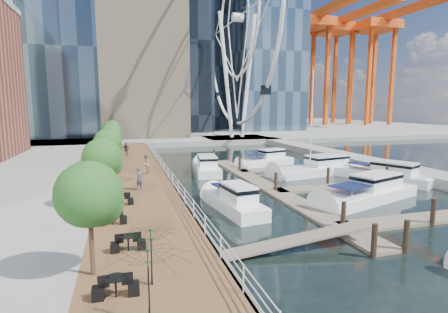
% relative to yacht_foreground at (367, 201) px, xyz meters
% --- Properties ---
extents(ground, '(520.00, 520.00, 0.00)m').
position_rel_yacht_foreground_xyz_m(ground, '(-8.98, -3.28, 0.00)').
color(ground, black).
rests_on(ground, ground).
extents(boardwalk, '(6.00, 60.00, 1.00)m').
position_rel_yacht_foreground_xyz_m(boardwalk, '(-17.98, 11.72, 0.50)').
color(boardwalk, brown).
rests_on(boardwalk, ground).
extents(seawall, '(0.25, 60.00, 1.00)m').
position_rel_yacht_foreground_xyz_m(seawall, '(-14.98, 11.72, 0.50)').
color(seawall, '#595954').
rests_on(seawall, ground).
extents(land_far, '(200.00, 114.00, 1.00)m').
position_rel_yacht_foreground_xyz_m(land_far, '(-8.98, 98.72, 0.50)').
color(land_far, gray).
rests_on(land_far, ground).
extents(breakwater, '(4.00, 60.00, 1.00)m').
position_rel_yacht_foreground_xyz_m(breakwater, '(11.02, 16.72, 0.50)').
color(breakwater, gray).
rests_on(breakwater, ground).
extents(pier, '(14.00, 12.00, 1.00)m').
position_rel_yacht_foreground_xyz_m(pier, '(5.02, 48.72, 0.50)').
color(pier, gray).
rests_on(pier, ground).
extents(railing, '(0.10, 60.00, 1.05)m').
position_rel_yacht_foreground_xyz_m(railing, '(-15.08, 11.72, 1.52)').
color(railing, white).
rests_on(railing, boardwalk).
extents(floating_docks, '(16.00, 34.00, 2.60)m').
position_rel_yacht_foreground_xyz_m(floating_docks, '(-1.01, 6.70, 0.49)').
color(floating_docks, '#6D6051').
rests_on(floating_docks, ground).
extents(ferris_wheel, '(5.80, 45.60, 47.80)m').
position_rel_yacht_foreground_xyz_m(ferris_wheel, '(5.02, 48.72, 25.92)').
color(ferris_wheel, white).
rests_on(ferris_wheel, ground).
extents(port_cranes, '(40.00, 52.00, 38.00)m').
position_rel_yacht_foreground_xyz_m(port_cranes, '(58.69, 92.38, 20.00)').
color(port_cranes, '#D84C14').
rests_on(port_cranes, ground).
extents(street_trees, '(2.60, 42.60, 4.60)m').
position_rel_yacht_foreground_xyz_m(street_trees, '(-20.38, 10.72, 4.29)').
color(street_trees, '#3F2B1C').
rests_on(street_trees, ground).
extents(cafe_tables, '(2.50, 13.70, 0.74)m').
position_rel_yacht_foreground_xyz_m(cafe_tables, '(-19.38, -5.28, 1.37)').
color(cafe_tables, black).
rests_on(cafe_tables, ground).
extents(yacht_foreground, '(11.47, 6.34, 2.15)m').
position_rel_yacht_foreground_xyz_m(yacht_foreground, '(0.00, 0.00, 0.00)').
color(yacht_foreground, white).
rests_on(yacht_foreground, ground).
extents(pedestrian_near, '(0.79, 0.76, 1.82)m').
position_rel_yacht_foreground_xyz_m(pedestrian_near, '(-17.85, 4.96, 1.91)').
color(pedestrian_near, '#43475A').
rests_on(pedestrian_near, boardwalk).
extents(pedestrian_mid, '(0.98, 1.13, 1.97)m').
position_rel_yacht_foreground_xyz_m(pedestrian_mid, '(-16.91, 11.54, 1.99)').
color(pedestrian_mid, gray).
rests_on(pedestrian_mid, boardwalk).
extents(pedestrian_far, '(1.15, 0.60, 1.87)m').
position_rel_yacht_foreground_xyz_m(pedestrian_far, '(-18.57, 24.98, 1.93)').
color(pedestrian_far, '#2E3439').
rests_on(pedestrian_far, boardwalk).
extents(moored_yachts, '(23.16, 34.36, 11.50)m').
position_rel_yacht_foreground_xyz_m(moored_yachts, '(0.62, 9.04, 0.00)').
color(moored_yachts, white).
rests_on(moored_yachts, ground).
extents(cafe_seating, '(3.90, 15.33, 2.47)m').
position_rel_yacht_foreground_xyz_m(cafe_seating, '(-18.66, -8.56, 2.18)').
color(cafe_seating, '#0F3A1F').
rests_on(cafe_seating, ground).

